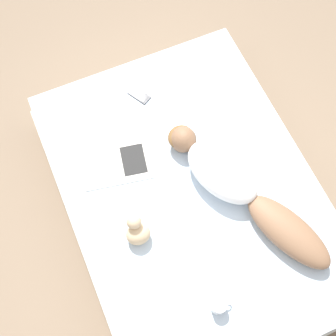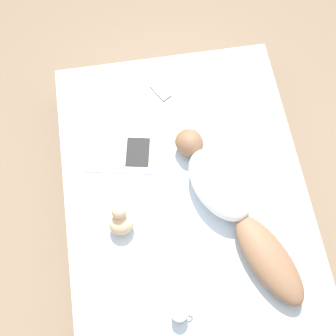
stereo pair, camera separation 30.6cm
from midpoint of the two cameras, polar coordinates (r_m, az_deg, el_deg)
The scene contains 7 objects.
ground_plane at distance 3.53m, azimuth 0.15°, elevation -5.92°, with size 12.00×12.00×0.00m, color #7A6651.
bed at distance 3.30m, azimuth 0.16°, elevation -4.64°, with size 1.64×2.28×0.50m.
person at distance 2.98m, azimuth 5.73°, elevation -2.67°, with size 0.69×1.29×0.22m.
open_magazine at distance 3.16m, azimuth -9.02°, elevation 0.25°, with size 0.53×0.40×0.01m.
coffee_mug at distance 2.84m, azimuth 3.07°, elevation -16.76°, with size 0.13×0.10×0.10m.
cell_phone at distance 3.39m, azimuth -6.14°, elevation 8.55°, with size 0.14×0.18×0.01m.
plush_toy at distance 2.90m, azimuth -6.80°, elevation -8.02°, with size 0.15×0.17×0.20m.
Camera 1 is at (-0.57, -0.92, 3.37)m, focal length 50.00 mm.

